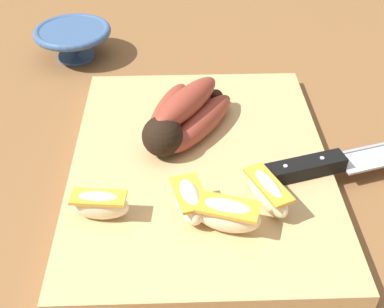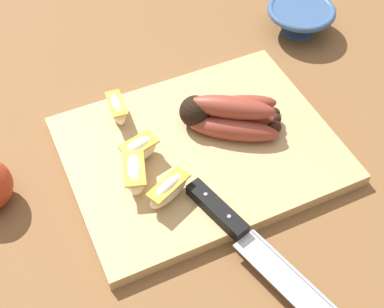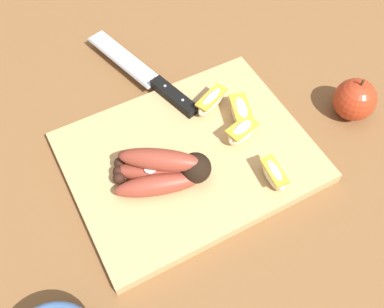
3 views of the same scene
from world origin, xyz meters
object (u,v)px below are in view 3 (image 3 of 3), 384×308
object	(u,v)px
apple_wedge_far	(241,112)
whole_apple	(355,100)
apple_wedge_near	(243,134)
chefs_knife	(156,83)
apple_wedge_extra	(211,101)
apple_wedge_middle	(273,174)
banana_bunch	(164,169)

from	to	relation	value
apple_wedge_far	whole_apple	distance (m)	0.20
apple_wedge_near	whole_apple	distance (m)	0.21
chefs_knife	apple_wedge_far	xyz separation A→B (m)	(-0.09, 0.14, 0.01)
apple_wedge_near	apple_wedge_extra	world-z (taller)	apple_wedge_near
chefs_knife	apple_wedge_extra	xyz separation A→B (m)	(-0.06, 0.09, 0.01)
apple_wedge_middle	whole_apple	bearing A→B (deg)	-164.11
apple_wedge_near	apple_wedge_extra	distance (m)	0.09
apple_wedge_near	banana_bunch	bearing A→B (deg)	0.52
apple_wedge_far	apple_wedge_extra	bearing A→B (deg)	-55.32
chefs_knife	apple_wedge_far	distance (m)	0.17
apple_wedge_near	apple_wedge_middle	size ratio (longest dim) A/B	1.00
apple_wedge_middle	apple_wedge_far	bearing A→B (deg)	-98.71
apple_wedge_middle	apple_wedge_extra	xyz separation A→B (m)	(0.01, -0.17, 0.00)
whole_apple	apple_wedge_far	bearing A→B (deg)	-19.57
apple_wedge_far	whole_apple	size ratio (longest dim) A/B	0.85
banana_bunch	chefs_knife	distance (m)	0.19
apple_wedge_middle	apple_wedge_near	bearing A→B (deg)	-89.35
apple_wedge_middle	whole_apple	size ratio (longest dim) A/B	0.72
apple_wedge_near	apple_wedge_far	distance (m)	0.05
apple_wedge_middle	apple_wedge_far	distance (m)	0.13
chefs_knife	apple_wedge_extra	size ratio (longest dim) A/B	3.92
banana_bunch	apple_wedge_far	bearing A→B (deg)	-165.62
chefs_knife	apple_wedge_middle	size ratio (longest dim) A/B	4.54
apple_wedge_extra	whole_apple	xyz separation A→B (m)	(-0.22, 0.11, -0.00)
banana_bunch	chefs_knife	world-z (taller)	banana_bunch
whole_apple	apple_wedge_near	bearing A→B (deg)	-7.26
apple_wedge_middle	apple_wedge_extra	world-z (taller)	apple_wedge_extra
banana_bunch	apple_wedge_near	world-z (taller)	banana_bunch
apple_wedge_extra	apple_wedge_near	bearing A→B (deg)	97.05
apple_wedge_near	apple_wedge_far	size ratio (longest dim) A/B	0.85
apple_wedge_near	apple_wedge_middle	xyz separation A→B (m)	(-0.00, 0.09, -0.00)
banana_bunch	apple_wedge_near	bearing A→B (deg)	-179.48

